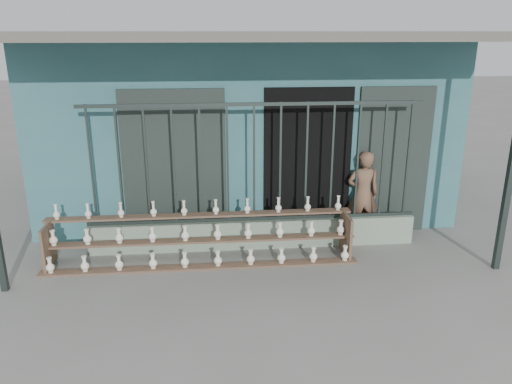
{
  "coord_description": "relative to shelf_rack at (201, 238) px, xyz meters",
  "views": [
    {
      "loc": [
        -0.65,
        -5.81,
        3.22
      ],
      "look_at": [
        0.0,
        1.0,
        1.0
      ],
      "focal_mm": 35.0,
      "sensor_mm": 36.0,
      "label": 1
    }
  ],
  "objects": [
    {
      "name": "ground",
      "position": [
        0.81,
        -0.89,
        -0.36
      ],
      "size": [
        60.0,
        60.0,
        0.0
      ],
      "primitive_type": "plane",
      "color": "slate"
    },
    {
      "name": "elderly_woman",
      "position": [
        2.6,
        0.73,
        0.35
      ],
      "size": [
        0.53,
        0.36,
        1.42
      ],
      "primitive_type": "imported",
      "rotation": [
        0.0,
        0.0,
        3.1
      ],
      "color": "brown",
      "rests_on": "ground"
    },
    {
      "name": "shelf_rack",
      "position": [
        0.0,
        0.0,
        0.0
      ],
      "size": [
        4.5,
        0.68,
        0.85
      ],
      "color": "brown",
      "rests_on": "ground"
    },
    {
      "name": "security_fence",
      "position": [
        0.81,
        0.41,
        0.99
      ],
      "size": [
        5.0,
        0.04,
        1.8
      ],
      "color": "#283330",
      "rests_on": "parapet_wall"
    },
    {
      "name": "workshop_building",
      "position": [
        0.81,
        3.34,
        1.26
      ],
      "size": [
        7.4,
        6.6,
        3.21
      ],
      "color": "#34686E",
      "rests_on": "ground"
    },
    {
      "name": "parapet_wall",
      "position": [
        0.81,
        0.41,
        -0.13
      ],
      "size": [
        5.0,
        0.2,
        0.45
      ],
      "primitive_type": "cube",
      "color": "gray",
      "rests_on": "ground"
    }
  ]
}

